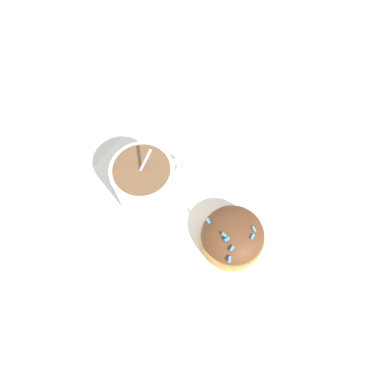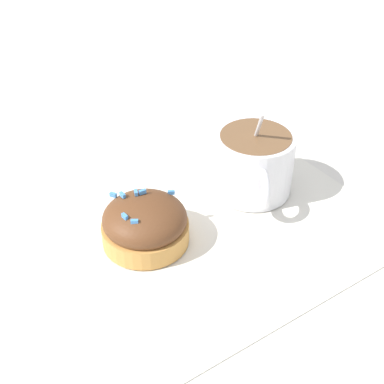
# 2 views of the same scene
# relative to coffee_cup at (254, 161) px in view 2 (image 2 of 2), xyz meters

# --- Properties ---
(ground_plane) EXTENTS (3.00, 3.00, 0.00)m
(ground_plane) POSITION_rel_coffee_cup_xyz_m (-0.07, -0.01, -0.04)
(ground_plane) COLOR silver
(paper_napkin) EXTENTS (0.33, 0.32, 0.00)m
(paper_napkin) POSITION_rel_coffee_cup_xyz_m (-0.07, -0.01, -0.04)
(paper_napkin) COLOR white
(paper_napkin) RESTS_ON ground_plane
(coffee_cup) EXTENTS (0.09, 0.11, 0.11)m
(coffee_cup) POSITION_rel_coffee_cup_xyz_m (0.00, 0.00, 0.00)
(coffee_cup) COLOR white
(coffee_cup) RESTS_ON paper_napkin
(frosted_pastry) EXTENTS (0.09, 0.09, 0.05)m
(frosted_pastry) POSITION_rel_coffee_cup_xyz_m (-0.14, -0.01, -0.02)
(frosted_pastry) COLOR #D19347
(frosted_pastry) RESTS_ON paper_napkin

